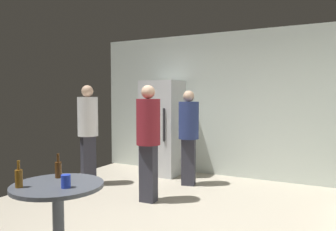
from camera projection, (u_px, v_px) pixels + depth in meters
name	position (u px, v px, depth m)	size (l,w,h in m)	color
ground_plane	(161.00, 227.00, 3.88)	(5.20, 5.20, 0.10)	#B2A893
wall_back	(227.00, 105.00, 6.13)	(5.32, 0.06, 2.70)	beige
refrigerator	(163.00, 128.00, 6.30)	(0.70, 0.68, 1.80)	silver
foreground_table	(58.00, 196.00, 2.88)	(0.80, 0.80, 0.73)	#4C515B
beer_bottle_amber	(19.00, 178.00, 2.76)	(0.06, 0.06, 0.23)	#8C5919
beer_bottle_brown	(58.00, 169.00, 3.09)	(0.06, 0.06, 0.23)	#593314
plastic_cup_blue	(66.00, 181.00, 2.75)	(0.08, 0.08, 0.11)	blue
person_in_maroon_shirt	(148.00, 134.00, 4.62)	(0.35, 0.35, 1.66)	#2D2D38
person_in_navy_shirt	(189.00, 130.00, 5.50)	(0.41, 0.41, 1.60)	#2D2D38
person_in_white_shirt	(88.00, 127.00, 5.53)	(0.46, 0.46, 1.69)	#2D2D38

